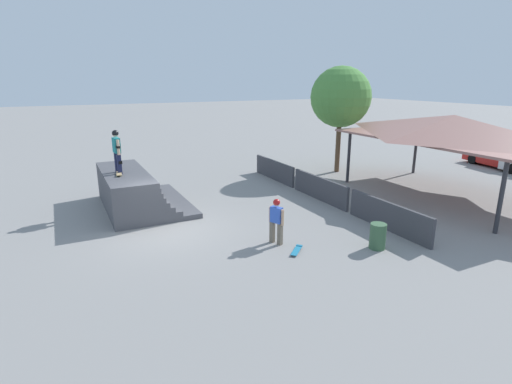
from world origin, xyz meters
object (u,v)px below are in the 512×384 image
object	(u,v)px
skater_on_deck	(117,149)
bystander_walking	(276,218)
trash_bin	(378,236)
skateboard_on_ground	(297,250)
skateboard_on_deck	(119,174)
tree_beside_pavilion	(341,97)
parked_car_red	(500,158)

from	to	relation	value
skater_on_deck	bystander_walking	distance (m)	7.40
trash_bin	skateboard_on_ground	bearing A→B (deg)	-110.82
skater_on_deck	trash_bin	bearing A→B (deg)	35.58
skateboard_on_deck	tree_beside_pavilion	world-z (taller)	tree_beside_pavilion
bystander_walking	skater_on_deck	bearing A→B (deg)	11.83
skater_on_deck	bystander_walking	world-z (taller)	skater_on_deck
skateboard_on_deck	trash_bin	world-z (taller)	skateboard_on_deck
parked_car_red	skater_on_deck	bearing A→B (deg)	-84.51
skater_on_deck	parked_car_red	distance (m)	22.65
skater_on_deck	tree_beside_pavilion	bearing A→B (deg)	92.84
skater_on_deck	bystander_walking	bearing A→B (deg)	28.76
tree_beside_pavilion	trash_bin	size ratio (longest dim) A/B	7.13
bystander_walking	tree_beside_pavilion	size ratio (longest dim) A/B	0.26
parked_car_red	trash_bin	bearing A→B (deg)	-58.99
skater_on_deck	tree_beside_pavilion	distance (m)	12.87
trash_bin	tree_beside_pavilion	bearing A→B (deg)	149.02
trash_bin	parked_car_red	xyz separation A→B (m)	(-6.12, 15.68, 0.18)
bystander_walking	trash_bin	bearing A→B (deg)	-146.32
skateboard_on_deck	trash_bin	size ratio (longest dim) A/B	1.01
skater_on_deck	parked_car_red	world-z (taller)	skater_on_deck
tree_beside_pavilion	skateboard_on_ground	bearing A→B (deg)	-43.53
trash_bin	skateboard_on_deck	bearing A→B (deg)	-137.01
trash_bin	parked_car_red	bearing A→B (deg)	111.31
skateboard_on_deck	bystander_walking	bearing A→B (deg)	44.69
bystander_walking	parked_car_red	size ratio (longest dim) A/B	0.34
skateboard_on_deck	tree_beside_pavilion	bearing A→B (deg)	108.25
skater_on_deck	skateboard_on_deck	distance (m)	1.03
skater_on_deck	skateboard_on_ground	bearing A→B (deg)	26.74
skateboard_on_ground	bystander_walking	bearing A→B (deg)	62.71
tree_beside_pavilion	parked_car_red	distance (m)	11.14
tree_beside_pavilion	parked_car_red	xyz separation A→B (m)	(3.55, 9.88, -3.73)
skateboard_on_ground	tree_beside_pavilion	distance (m)	12.76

